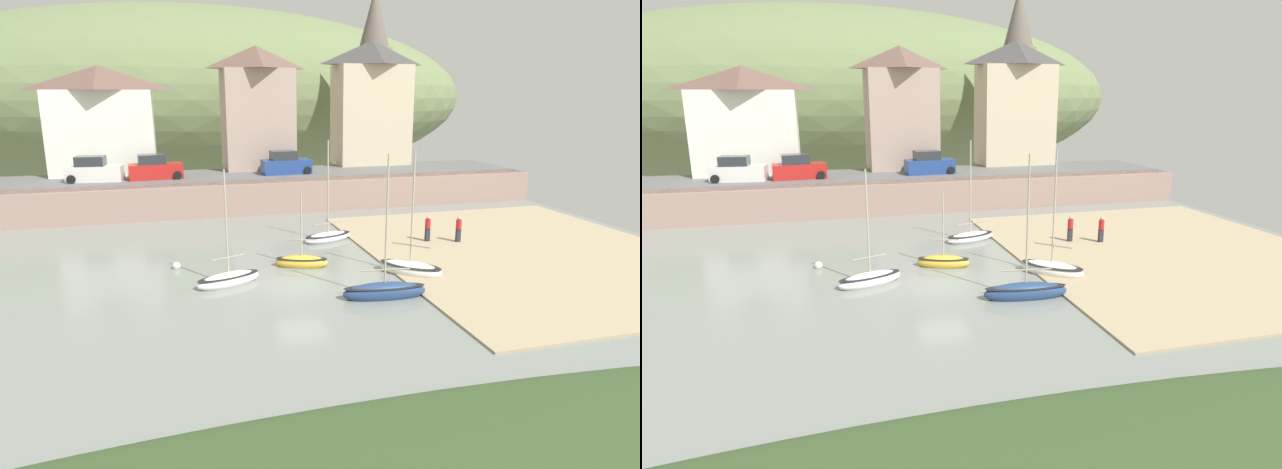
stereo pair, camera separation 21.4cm
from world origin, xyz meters
The scene contains 18 objects.
ground centered at (1.40, -9.56, 0.16)m, with size 48.00×41.00×0.61m.
quay_seawall centered at (0.00, 17.50, 1.36)m, with size 48.00×9.40×2.40m.
hillside_backdrop centered at (-3.15, 55.20, 8.33)m, with size 80.00×44.00×23.81m.
waterfront_building_left centered at (-11.12, 25.20, 6.89)m, with size 8.59×5.31×8.84m.
waterfront_building_centre centered at (2.01, 25.20, 7.81)m, with size 6.36×5.66×10.66m.
waterfront_building_right centered at (12.91, 25.20, 8.17)m, with size 7.17×4.43×11.34m.
church_with_spire centered at (14.57, 29.20, 11.04)m, with size 3.00×3.00×16.75m.
fishing_boat_green centered at (5.82, 0.12, 0.30)m, with size 3.35×3.38×6.58m.
sailboat_tall_mast centered at (3.53, 7.51, 0.26)m, with size 3.59×2.21×6.45m.
sailboat_white_hull centered at (-3.42, 0.95, 0.29)m, with size 3.45×2.09×5.85m.
sailboat_blue_trim centered at (0.69, 2.79, 0.28)m, with size 3.01×1.83×4.19m.
sailboat_nearest_shore centered at (3.26, -2.72, 0.34)m, with size 3.98×1.33×6.80m.
parked_car_near_slipway centered at (-11.55, 20.70, 3.20)m, with size 4.26×2.12×1.95m.
parked_car_by_wall centered at (-7.02, 20.70, 3.20)m, with size 4.25×2.11×1.95m.
parked_car_end_of_row centered at (3.62, 20.70, 3.20)m, with size 4.20×1.96×1.95m.
person_on_slipway centered at (11.16, 4.74, 0.98)m, with size 0.34×0.34×1.62m.
person_near_water centered at (9.40, 5.41, 0.98)m, with size 0.34×0.34×1.62m.
mooring_buoy centered at (-5.85, 4.25, 0.13)m, with size 0.44×0.44×0.44m.
Camera 1 is at (-5.76, -24.41, 9.13)m, focal length 30.49 mm.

